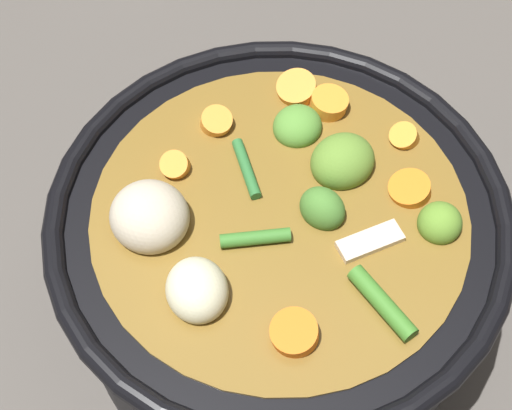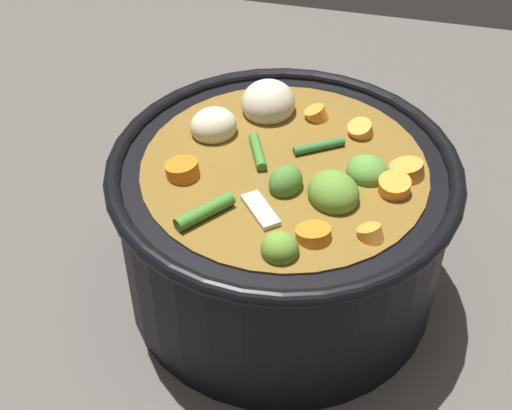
{
  "view_description": "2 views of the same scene",
  "coord_description": "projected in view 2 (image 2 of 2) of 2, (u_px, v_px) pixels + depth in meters",
  "views": [
    {
      "loc": [
        -0.05,
        0.24,
        0.54
      ],
      "look_at": [
        0.02,
        -0.01,
        0.13
      ],
      "focal_mm": 52.28,
      "sensor_mm": 36.0,
      "label": 1
    },
    {
      "loc": [
        -0.46,
        -0.09,
        0.53
      ],
      "look_at": [
        -0.02,
        0.02,
        0.11
      ],
      "focal_mm": 51.58,
      "sensor_mm": 36.0,
      "label": 2
    }
  ],
  "objects": [
    {
      "name": "cooking_pot",
      "position": [
        282.0,
        224.0,
        0.65
      ],
      "size": [
        0.3,
        0.3,
        0.17
      ],
      "color": "black",
      "rests_on": "ground_plane"
    },
    {
      "name": "ground_plane",
      "position": [
        280.0,
        283.0,
        0.7
      ],
      "size": [
        1.1,
        1.1,
        0.0
      ],
      "primitive_type": "plane",
      "color": "#514C47"
    }
  ]
}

